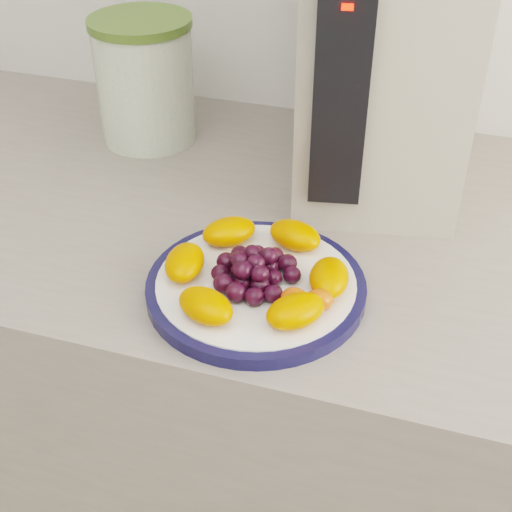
% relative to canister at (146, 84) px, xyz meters
% --- Properties ---
extents(counter, '(3.50, 0.60, 0.90)m').
position_rel_canister_xyz_m(counter, '(0.23, -0.14, -0.53)').
color(counter, gray).
rests_on(counter, floor).
extents(cabinet_face, '(3.48, 0.58, 0.84)m').
position_rel_canister_xyz_m(cabinet_face, '(0.23, -0.14, -0.56)').
color(cabinet_face, '#99835D').
rests_on(cabinet_face, floor).
extents(plate_rim, '(0.24, 0.24, 0.01)m').
position_rel_canister_xyz_m(plate_rim, '(0.26, -0.31, -0.08)').
color(plate_rim, '#12143C').
rests_on(plate_rim, counter).
extents(plate_face, '(0.22, 0.22, 0.02)m').
position_rel_canister_xyz_m(plate_face, '(0.26, -0.31, -0.08)').
color(plate_face, white).
rests_on(plate_face, counter).
extents(canister, '(0.17, 0.17, 0.17)m').
position_rel_canister_xyz_m(canister, '(0.00, 0.00, 0.00)').
color(canister, '#436111').
rests_on(canister, counter).
extents(canister_lid, '(0.18, 0.18, 0.01)m').
position_rel_canister_xyz_m(canister_lid, '(0.00, 0.00, 0.09)').
color(canister_lid, '#4D6927').
rests_on(canister_lid, canister).
extents(appliance_body, '(0.25, 0.31, 0.35)m').
position_rel_canister_xyz_m(appliance_body, '(0.34, -0.02, 0.09)').
color(appliance_body, '#ADA594').
rests_on(appliance_body, counter).
extents(appliance_panel, '(0.06, 0.03, 0.26)m').
position_rel_canister_xyz_m(appliance_panel, '(0.32, -0.17, 0.09)').
color(appliance_panel, black).
rests_on(appliance_panel, appliance_body).
extents(appliance_led, '(0.01, 0.01, 0.01)m').
position_rel_canister_xyz_m(appliance_led, '(0.32, -0.18, 0.19)').
color(appliance_led, '#FF0C05').
rests_on(appliance_led, appliance_panel).
extents(fruit_plate, '(0.20, 0.21, 0.03)m').
position_rel_canister_xyz_m(fruit_plate, '(0.27, -0.31, -0.05)').
color(fruit_plate, '#E56200').
rests_on(fruit_plate, plate_face).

